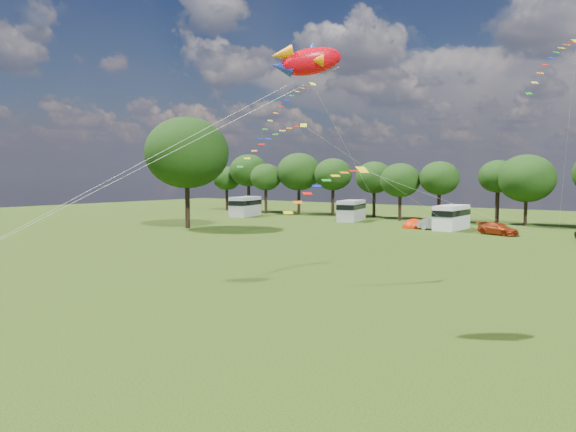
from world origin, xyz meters
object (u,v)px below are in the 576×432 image
Objects in this scene: big_tree at (187,153)px; campervan_a at (245,206)px; campervan_c at (451,217)px; car_b at (437,224)px; car_c at (498,229)px; tent_orange at (414,228)px; fish_kite at (306,61)px; campervan_b at (351,210)px.

big_tree reaches higher than campervan_a.
campervan_a reaches higher than campervan_c.
car_b is 0.62× the size of campervan_a.
campervan_a is (-39.39, 4.23, 0.96)m from car_c.
big_tree is 36.29m from car_c.
campervan_a is at bearing 175.50° from tent_orange.
car_b is 7.21m from car_c.
campervan_a is (-7.24, 18.82, -7.41)m from big_tree.
car_c is 42.74m from fish_kite.
campervan_c is (15.66, -3.76, -0.01)m from campervan_b.
campervan_b is 2.02× the size of tent_orange.
tent_orange is at bearing 98.84° from campervan_c.
car_c is 0.70× the size of campervan_b.
campervan_c is (1.06, 1.73, 0.81)m from car_b.
fish_kite reaches higher than car_b.
car_b is at bearing 103.10° from car_c.
big_tree reaches higher than fish_kite.
car_c is (7.16, -0.87, -0.06)m from car_b.
car_b reaches higher than car_c.
campervan_c is at bearing 8.44° from tent_orange.
tent_orange is (28.92, -2.28, -1.59)m from campervan_a.
tent_orange is (-3.31, 1.08, -0.69)m from car_b.
campervan_b is at bearing 158.67° from tent_orange.
car_b is 1.39× the size of fish_kite.
car_c is at bearing 51.39° from fish_kite.
campervan_a is 1.12× the size of campervan_c.
car_b is 0.93× the size of car_c.
car_c is 1.50× the size of fish_kite.
big_tree reaches higher than campervan_c.
tent_orange is (-4.37, -0.65, -1.51)m from campervan_c.
car_b is at bearing -123.66° from campervan_b.
car_b is 32.42m from campervan_a.
campervan_a is at bearing 85.16° from car_b.
big_tree reaches higher than tent_orange.
campervan_a is 2.11× the size of tent_orange.
campervan_a is 2.25× the size of fish_kite.
car_b is 1.31× the size of tent_orange.
campervan_c is 1.88× the size of tent_orange.
fish_kite reaches higher than campervan_a.
fish_kite reaches higher than campervan_b.
car_c is at bearing -95.86° from car_b.
big_tree is 4.28× the size of tent_orange.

